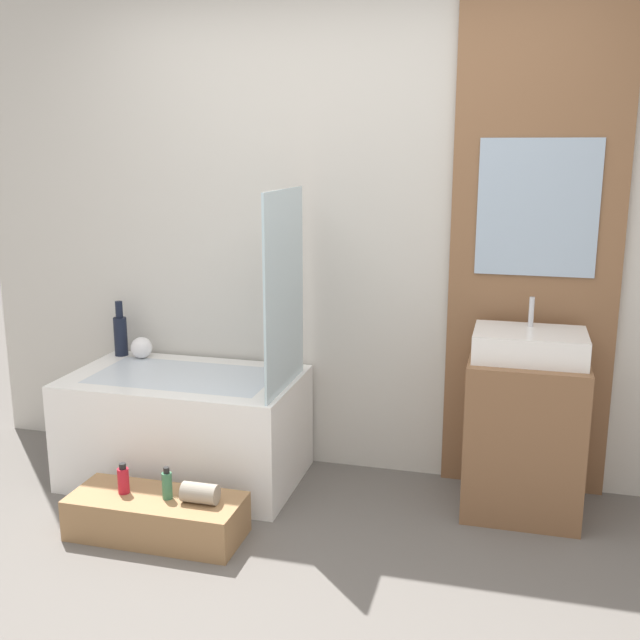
% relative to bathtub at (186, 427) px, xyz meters
% --- Properties ---
extents(ground_plane, '(12.00, 12.00, 0.00)m').
position_rel_bathtub_xyz_m(ground_plane, '(0.76, -1.18, -0.28)').
color(ground_plane, '#605B56').
extents(wall_tiled_back, '(4.20, 0.06, 2.60)m').
position_rel_bathtub_xyz_m(wall_tiled_back, '(0.76, 0.40, 1.02)').
color(wall_tiled_back, beige).
rests_on(wall_tiled_back, ground_plane).
extents(wall_wood_accent, '(0.81, 0.04, 2.60)m').
position_rel_bathtub_xyz_m(wall_wood_accent, '(1.70, 0.35, 1.02)').
color(wall_wood_accent, brown).
rests_on(wall_wood_accent, ground_plane).
extents(bathtub, '(1.18, 0.71, 0.56)m').
position_rel_bathtub_xyz_m(bathtub, '(0.00, 0.00, 0.00)').
color(bathtub, white).
rests_on(bathtub, ground_plane).
extents(glass_shower_screen, '(0.01, 0.58, 0.96)m').
position_rel_bathtub_xyz_m(glass_shower_screen, '(0.56, -0.04, 0.76)').
color(glass_shower_screen, silver).
rests_on(glass_shower_screen, bathtub).
extents(wooden_step_bench, '(0.78, 0.32, 0.19)m').
position_rel_bathtub_xyz_m(wooden_step_bench, '(0.13, -0.60, -0.19)').
color(wooden_step_bench, '#997047').
rests_on(wooden_step_bench, ground_plane).
extents(vanity_cabinet, '(0.54, 0.48, 0.75)m').
position_rel_bathtub_xyz_m(vanity_cabinet, '(1.70, 0.09, 0.09)').
color(vanity_cabinet, brown).
rests_on(vanity_cabinet, ground_plane).
extents(sink, '(0.51, 0.36, 0.27)m').
position_rel_bathtub_xyz_m(sink, '(1.70, 0.09, 0.54)').
color(sink, white).
rests_on(sink, vanity_cabinet).
extents(vase_tall_dark, '(0.07, 0.07, 0.31)m').
position_rel_bathtub_xyz_m(vase_tall_dark, '(-0.50, 0.27, 0.41)').
color(vase_tall_dark, black).
rests_on(vase_tall_dark, bathtub).
extents(vase_round_light, '(0.12, 0.12, 0.12)m').
position_rel_bathtub_xyz_m(vase_round_light, '(-0.37, 0.24, 0.34)').
color(vase_round_light, white).
rests_on(vase_round_light, bathtub).
extents(bottle_soap_primary, '(0.05, 0.05, 0.14)m').
position_rel_bathtub_xyz_m(bottle_soap_primary, '(-0.03, -0.60, -0.03)').
color(bottle_soap_primary, '#B21928').
rests_on(bottle_soap_primary, wooden_step_bench).
extents(bottle_soap_secondary, '(0.04, 0.04, 0.15)m').
position_rel_bathtub_xyz_m(bottle_soap_secondary, '(0.19, -0.60, -0.03)').
color(bottle_soap_secondary, '#38704C').
rests_on(bottle_soap_secondary, wooden_step_bench).
extents(towel_roll, '(0.16, 0.09, 0.09)m').
position_rel_bathtub_xyz_m(towel_roll, '(0.34, -0.60, -0.05)').
color(towel_roll, gray).
rests_on(towel_roll, wooden_step_bench).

